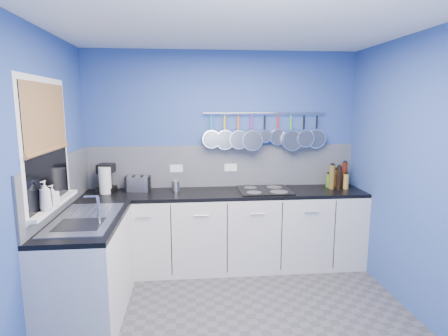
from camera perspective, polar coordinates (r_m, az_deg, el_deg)
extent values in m
cube|color=#47474C|center=(3.45, 2.20, -23.37)|extent=(3.20, 3.00, 0.02)
cube|color=white|center=(2.96, 2.54, 22.19)|extent=(3.20, 3.00, 0.02)
cube|color=#2F4B96|center=(4.43, -0.29, 1.65)|extent=(3.20, 0.02, 2.50)
cube|color=#2F4B96|center=(1.54, 10.26, -14.18)|extent=(3.20, 0.02, 2.50)
cube|color=#2F4B96|center=(3.17, -27.90, -2.72)|extent=(0.02, 3.00, 2.50)
cube|color=#2F4B96|center=(3.55, 29.07, -1.59)|extent=(0.02, 3.00, 2.50)
cube|color=gray|center=(4.43, -0.27, 0.33)|extent=(3.20, 0.02, 0.50)
cube|color=gray|center=(3.73, -24.01, -2.28)|extent=(0.02, 1.80, 0.50)
cube|color=silver|center=(4.33, 0.09, -9.74)|extent=(3.20, 0.60, 0.86)
cube|color=black|center=(4.20, 0.09, -3.94)|extent=(3.20, 0.60, 0.04)
cube|color=silver|center=(3.59, -20.23, -14.58)|extent=(0.60, 1.20, 0.86)
cube|color=black|center=(3.43, -20.67, -7.70)|extent=(0.60, 1.20, 0.04)
cube|color=white|center=(3.39, -25.85, 3.32)|extent=(0.01, 1.00, 1.10)
cube|color=black|center=(3.39, -25.77, 3.32)|extent=(0.01, 0.90, 1.00)
cube|color=olive|center=(3.37, -25.92, 7.12)|extent=(0.01, 0.90, 0.55)
cube|color=white|center=(3.47, -24.83, -5.15)|extent=(0.10, 0.98, 0.03)
cube|color=silver|center=(3.43, -20.70, -7.32)|extent=(0.50, 0.95, 0.01)
cube|color=white|center=(4.40, -7.40, -0.07)|extent=(0.15, 0.01, 0.09)
cube|color=white|center=(4.43, 1.04, 0.07)|extent=(0.15, 0.01, 0.09)
cylinder|color=silver|center=(4.40, 6.33, 8.46)|extent=(1.45, 0.02, 0.02)
imported|color=white|center=(3.22, -26.02, -3.87)|extent=(0.11, 0.11, 0.24)
imported|color=white|center=(3.36, -25.09, -3.84)|extent=(0.10, 0.10, 0.17)
cylinder|color=white|center=(4.28, -17.96, -1.84)|extent=(0.17, 0.17, 0.30)
cube|color=silver|center=(4.32, -13.18, -2.38)|extent=(0.29, 0.19, 0.17)
cylinder|color=silver|center=(4.24, -7.51, -2.75)|extent=(0.10, 0.10, 0.12)
cube|color=black|center=(4.26, 6.28, -3.44)|extent=(0.59, 0.52, 0.01)
cylinder|color=#4C190C|center=(4.67, 18.16, -0.96)|extent=(0.06, 0.06, 0.29)
cylinder|color=#8C5914|center=(4.62, 16.85, -1.52)|extent=(0.06, 0.06, 0.21)
cylinder|color=#3F721E|center=(4.59, 15.95, -1.87)|extent=(0.07, 0.07, 0.16)
cylinder|color=olive|center=(4.54, 18.39, -1.99)|extent=(0.06, 0.06, 0.18)
cylinder|color=black|center=(4.51, 17.39, -1.47)|extent=(0.06, 0.06, 0.26)
cylinder|color=brown|center=(4.49, 16.40, -1.35)|extent=(0.06, 0.06, 0.28)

